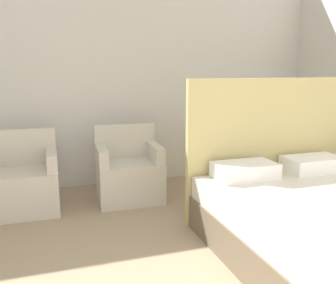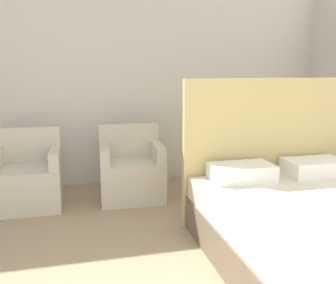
# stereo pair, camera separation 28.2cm
# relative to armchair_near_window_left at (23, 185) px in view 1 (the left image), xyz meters

# --- Properties ---
(wall_back) EXTENTS (10.00, 0.06, 2.90)m
(wall_back) POSITION_rel_armchair_near_window_left_xyz_m (0.86, 0.71, 1.17)
(wall_back) COLOR silver
(wall_back) RESTS_ON ground_plane
(armchair_near_window_left) EXTENTS (0.70, 0.59, 0.82)m
(armchair_near_window_left) POSITION_rel_armchair_near_window_left_xyz_m (0.00, 0.00, 0.00)
(armchair_near_window_left) COLOR beige
(armchair_near_window_left) RESTS_ON ground_plane
(armchair_near_window_right) EXTENTS (0.72, 0.62, 0.82)m
(armchair_near_window_right) POSITION_rel_armchair_near_window_left_xyz_m (1.11, -0.00, 0.00)
(armchair_near_window_right) COLOR beige
(armchair_near_window_right) RESTS_ON ground_plane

